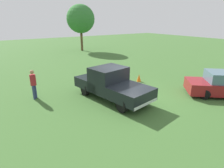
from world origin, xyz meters
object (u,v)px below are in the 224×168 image
(pickup_truck, at_px, (110,83))
(person_bystander, at_px, (33,83))
(tree_far_center, at_px, (81,19))
(traffic_cone, at_px, (139,78))

(pickup_truck, bearing_deg, person_bystander, -132.94)
(person_bystander, bearing_deg, tree_far_center, 91.93)
(pickup_truck, relative_size, traffic_cone, 9.22)
(traffic_cone, bearing_deg, pickup_truck, -67.37)
(person_bystander, height_order, tree_far_center, tree_far_center)
(person_bystander, distance_m, tree_far_center, 18.11)
(pickup_truck, bearing_deg, traffic_cone, 102.99)
(traffic_cone, bearing_deg, person_bystander, -97.64)
(person_bystander, distance_m, traffic_cone, 7.22)
(tree_far_center, xyz_separation_m, traffic_cone, (15.68, -2.86, -4.12))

